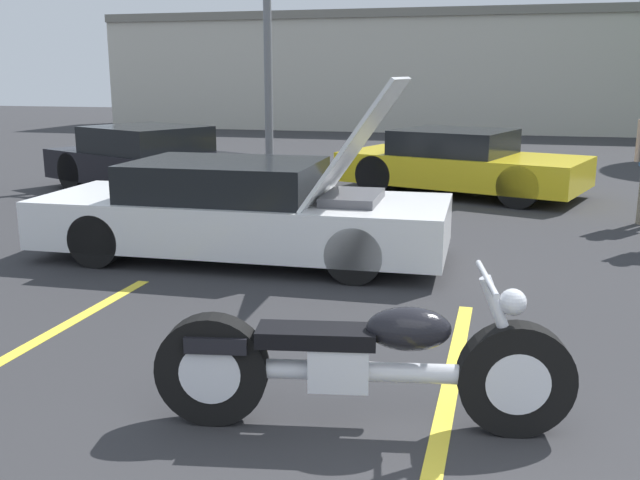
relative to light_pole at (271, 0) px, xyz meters
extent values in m
cube|color=yellow|center=(4.84, -11.49, -3.66)|extent=(0.12, 5.22, 0.01)
cube|color=beige|center=(5.43, 12.97, -1.46)|extent=(32.00, 4.00, 4.40)
cube|color=slate|center=(5.43, 12.97, 0.59)|extent=(32.00, 4.20, 0.30)
cylinder|color=slate|center=(-0.09, 0.00, -0.37)|extent=(0.18, 0.18, 6.58)
cylinder|color=black|center=(5.26, -11.21, -3.32)|extent=(0.71, 0.28, 0.69)
cylinder|color=black|center=(3.46, -11.54, -3.32)|extent=(0.71, 0.28, 0.69)
cylinder|color=silver|center=(5.26, -11.21, -3.32)|extent=(0.40, 0.24, 0.38)
cylinder|color=silver|center=(3.46, -11.54, -3.32)|extent=(0.40, 0.24, 0.38)
cylinder|color=silver|center=(4.36, -11.38, -3.30)|extent=(1.55, 0.40, 0.12)
cube|color=silver|center=(4.22, -11.40, -3.26)|extent=(0.40, 0.30, 0.28)
ellipsoid|color=black|center=(4.63, -11.33, -3.02)|extent=(0.55, 0.37, 0.26)
cube|color=black|center=(4.09, -11.42, -3.08)|extent=(0.75, 0.38, 0.10)
cube|color=black|center=(3.50, -11.53, -3.13)|extent=(0.41, 0.28, 0.10)
cylinder|color=silver|center=(5.17, -11.23, -2.99)|extent=(0.31, 0.12, 0.63)
cylinder|color=silver|center=(5.06, -11.25, -2.70)|extent=(0.16, 0.70, 0.04)
sphere|color=silver|center=(5.21, -11.22, -2.84)|extent=(0.16, 0.16, 0.16)
cylinder|color=silver|center=(3.93, -11.34, -3.36)|extent=(1.18, 0.30, 0.09)
cube|color=white|center=(2.19, -7.67, -3.22)|extent=(4.77, 1.86, 0.55)
cube|color=black|center=(2.00, -7.68, -2.74)|extent=(2.17, 1.61, 0.42)
cylinder|color=black|center=(3.67, -8.37, -3.36)|extent=(0.61, 0.24, 0.60)
cylinder|color=black|center=(3.63, -6.88, -3.36)|extent=(0.61, 0.24, 0.60)
cylinder|color=black|center=(0.75, -8.46, -3.36)|extent=(0.61, 0.24, 0.60)
cylinder|color=black|center=(0.70, -6.97, -3.36)|extent=(0.61, 0.24, 0.60)
cube|color=white|center=(3.53, -7.63, -2.27)|extent=(1.03, 1.61, 1.38)
cube|color=#4C4C51|center=(3.48, -7.63, -2.99)|extent=(0.63, 0.96, 0.28)
cube|color=yellow|center=(4.35, -2.37, -3.21)|extent=(4.59, 3.10, 0.52)
cube|color=black|center=(4.19, -2.32, -2.73)|extent=(2.32, 2.22, 0.43)
cylinder|color=black|center=(5.33, -3.58, -3.31)|extent=(0.73, 0.42, 0.70)
cylinder|color=black|center=(5.85, -1.95, -3.31)|extent=(0.73, 0.42, 0.70)
cylinder|color=black|center=(2.85, -2.79, -3.31)|extent=(0.73, 0.42, 0.70)
cylinder|color=black|center=(3.36, -1.17, -3.31)|extent=(0.73, 0.42, 0.70)
cube|color=black|center=(-1.09, -3.61, -3.20)|extent=(4.61, 3.46, 0.54)
cube|color=black|center=(-1.24, -3.54, -2.70)|extent=(2.43, 2.32, 0.46)
cylinder|color=black|center=(-0.24, -4.91, -3.31)|extent=(0.73, 0.49, 0.71)
cylinder|color=black|center=(0.45, -3.41, -3.31)|extent=(0.73, 0.49, 0.71)
cylinder|color=black|center=(-2.62, -3.82, -3.31)|extent=(0.73, 0.49, 0.71)
cylinder|color=black|center=(-1.93, -2.32, -3.31)|extent=(0.73, 0.49, 0.71)
cylinder|color=tan|center=(6.91, -4.40, -2.47)|extent=(0.08, 0.08, 0.59)
camera|label=1|loc=(5.14, -15.30, -1.55)|focal=40.00mm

